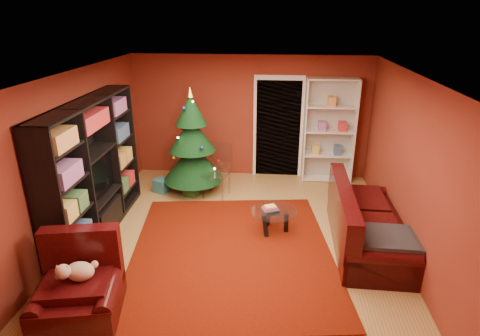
# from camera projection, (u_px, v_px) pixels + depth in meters

# --- Properties ---
(floor) EXTENTS (5.00, 5.50, 0.05)m
(floor) POSITION_uv_depth(u_px,v_px,m) (238.00, 239.00, 6.50)
(floor) COLOR olive
(floor) RESTS_ON ground
(ceiling) EXTENTS (5.00, 5.50, 0.05)m
(ceiling) POSITION_uv_depth(u_px,v_px,m) (237.00, 72.00, 5.53)
(ceiling) COLOR silver
(ceiling) RESTS_ON wall_back
(wall_back) EXTENTS (5.00, 0.05, 2.60)m
(wall_back) POSITION_uv_depth(u_px,v_px,m) (250.00, 117.00, 8.58)
(wall_back) COLOR maroon
(wall_back) RESTS_ON ground
(wall_left) EXTENTS (0.05, 5.50, 2.60)m
(wall_left) POSITION_uv_depth(u_px,v_px,m) (76.00, 157.00, 6.23)
(wall_left) COLOR maroon
(wall_left) RESTS_ON ground
(wall_right) EXTENTS (0.05, 5.50, 2.60)m
(wall_right) POSITION_uv_depth(u_px,v_px,m) (411.00, 168.00, 5.79)
(wall_right) COLOR maroon
(wall_right) RESTS_ON ground
(doorway) EXTENTS (1.06, 0.60, 2.16)m
(doorway) POSITION_uv_depth(u_px,v_px,m) (278.00, 129.00, 8.58)
(doorway) COLOR black
(doorway) RESTS_ON floor
(rug) EXTENTS (3.41, 3.84, 0.02)m
(rug) POSITION_uv_depth(u_px,v_px,m) (232.00, 251.00, 6.09)
(rug) COLOR #5C1304
(rug) RESTS_ON floor
(media_unit) EXTENTS (0.49, 2.85, 2.18)m
(media_unit) POSITION_uv_depth(u_px,v_px,m) (94.00, 170.00, 6.30)
(media_unit) COLOR black
(media_unit) RESTS_ON floor
(christmas_tree) EXTENTS (1.31, 1.31, 2.13)m
(christmas_tree) POSITION_uv_depth(u_px,v_px,m) (192.00, 142.00, 7.80)
(christmas_tree) COLOR black
(christmas_tree) RESTS_ON floor
(gift_box_teal) EXTENTS (0.35, 0.35, 0.26)m
(gift_box_teal) POSITION_uv_depth(u_px,v_px,m) (162.00, 185.00, 8.09)
(gift_box_teal) COLOR #266C7B
(gift_box_teal) RESTS_ON floor
(gift_box_green) EXTENTS (0.34, 0.34, 0.26)m
(gift_box_green) POSITION_uv_depth(u_px,v_px,m) (191.00, 189.00, 7.94)
(gift_box_green) COLOR #236122
(gift_box_green) RESTS_ON floor
(gift_box_red) EXTENTS (0.22, 0.22, 0.22)m
(gift_box_red) POSITION_uv_depth(u_px,v_px,m) (192.00, 176.00, 8.61)
(gift_box_red) COLOR maroon
(gift_box_red) RESTS_ON floor
(white_bookshelf) EXTENTS (1.04, 0.39, 2.24)m
(white_bookshelf) POSITION_uv_depth(u_px,v_px,m) (329.00, 131.00, 8.33)
(white_bookshelf) COLOR white
(white_bookshelf) RESTS_ON floor
(armchair) EXTENTS (1.21, 1.21, 0.80)m
(armchair) POSITION_uv_depth(u_px,v_px,m) (77.00, 288.00, 4.67)
(armchair) COLOR black
(armchair) RESTS_ON rug
(dog) EXTENTS (0.45, 0.37, 0.26)m
(dog) POSITION_uv_depth(u_px,v_px,m) (80.00, 271.00, 4.65)
(dog) COLOR beige
(dog) RESTS_ON armchair
(sofa) EXTENTS (1.05, 2.25, 0.96)m
(sofa) POSITION_uv_depth(u_px,v_px,m) (369.00, 218.00, 6.11)
(sofa) COLOR black
(sofa) RESTS_ON rug
(coffee_table) EXTENTS (1.00, 1.00, 0.48)m
(coffee_table) POSITION_uv_depth(u_px,v_px,m) (273.00, 221.00, 6.58)
(coffee_table) COLOR gray
(coffee_table) RESTS_ON rug
(acrylic_chair) EXTENTS (0.59, 0.62, 0.95)m
(acrylic_chair) POSITION_uv_depth(u_px,v_px,m) (216.00, 173.00, 7.78)
(acrylic_chair) COLOR #66605B
(acrylic_chair) RESTS_ON rug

